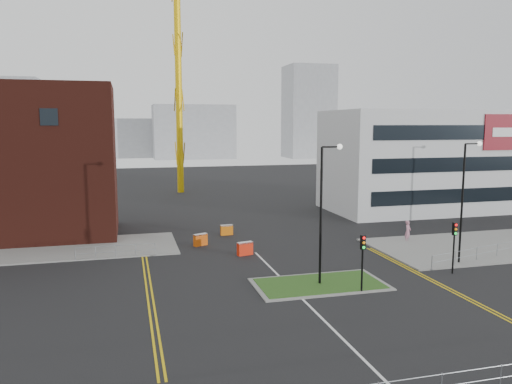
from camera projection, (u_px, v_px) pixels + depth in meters
ground at (343, 339)px, 24.43m from camera, size 200.00×200.00×0.00m
pavement_left at (2, 253)px, 40.51m from camera, size 28.00×8.00×0.12m
pavement_right at (509, 244)px, 43.34m from camera, size 24.00×10.00×0.12m
island_kerb at (320, 284)px, 32.59m from camera, size 8.60×4.60×0.08m
grass_island at (320, 284)px, 32.59m from camera, size 8.00×4.00×0.12m
office_block at (431, 160)px, 60.77m from camera, size 25.00×12.20×12.00m
tower_crane at (216, 13)px, 72.77m from camera, size 50.87×16.81×38.31m
streetlamp_island at (324, 203)px, 31.92m from camera, size 1.46×0.36×9.18m
streetlamp_right_near at (465, 192)px, 36.83m from camera, size 1.46×0.36×9.18m
traffic_light_island at (363, 252)px, 30.81m from camera, size 0.28×0.33×3.65m
traffic_light_right at (454, 238)px, 34.73m from camera, size 0.28×0.33×3.65m
railing_left at (116, 249)px, 38.83m from camera, size 6.05×0.05×1.10m
centre_line at (327, 323)px, 26.35m from camera, size 0.15×30.00×0.01m
yellow_left_a at (147, 289)px, 31.76m from camera, size 0.12×24.00×0.01m
yellow_left_b at (151, 289)px, 31.84m from camera, size 0.12×24.00×0.01m
yellow_right_a at (438, 285)px, 32.56m from camera, size 0.12×20.00×0.01m
yellow_right_b at (442, 285)px, 32.63m from camera, size 0.12×20.00×0.01m
skyline_a at (4, 121)px, 127.96m from camera, size 18.00×12.00×22.00m
skyline_b at (194, 132)px, 150.46m from camera, size 24.00×12.00×16.00m
skyline_c at (309, 112)px, 153.60m from camera, size 14.00×12.00×28.00m
skyline_d at (132, 138)px, 155.82m from camera, size 30.00×12.00×12.00m
pedestrian at (408, 231)px, 44.31m from camera, size 0.85×0.79×1.94m
barrier_left at (245, 248)px, 39.91m from camera, size 1.33×0.74×1.07m
barrier_mid at (200, 239)px, 43.02m from camera, size 1.29×0.89×1.03m
barrier_right at (227, 230)px, 47.11m from camera, size 1.18×0.47×0.97m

